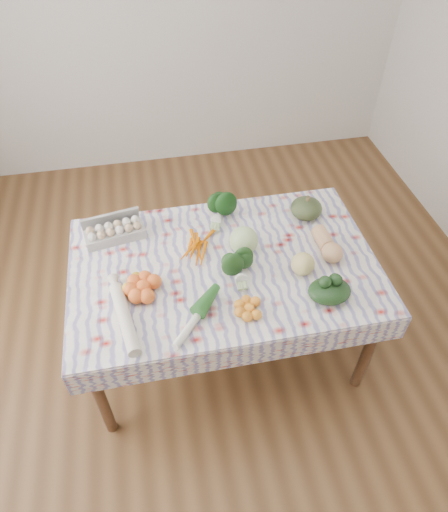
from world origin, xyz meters
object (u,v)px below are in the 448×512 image
(egg_carton, at_px, (115,233))
(cabbage, at_px, (244,240))
(kabocha_squash, at_px, (306,208))
(dining_table, at_px, (224,274))
(grapefruit, at_px, (303,264))
(butternut_squash, at_px, (327,244))

(egg_carton, bearing_deg, cabbage, -29.49)
(egg_carton, relative_size, kabocha_squash, 1.80)
(dining_table, height_order, egg_carton, egg_carton)
(cabbage, xyz_separation_m, grapefruit, (0.27, -0.22, -0.02))
(dining_table, distance_m, kabocha_squash, 0.65)
(grapefruit, bearing_deg, egg_carton, 154.69)
(dining_table, xyz_separation_m, egg_carton, (-0.57, 0.31, 0.13))
(kabocha_squash, height_order, grapefruit, grapefruit)
(grapefruit, bearing_deg, kabocha_squash, 69.34)
(dining_table, relative_size, cabbage, 10.09)
(butternut_squash, bearing_deg, dining_table, 175.58)
(dining_table, bearing_deg, butternut_squash, -1.46)
(butternut_squash, relative_size, grapefruit, 2.00)
(butternut_squash, bearing_deg, egg_carton, 161.05)
(dining_table, bearing_deg, cabbage, 31.35)
(egg_carton, distance_m, kabocha_squash, 1.13)
(butternut_squash, distance_m, grapefruit, 0.22)
(kabocha_squash, xyz_separation_m, cabbage, (-0.43, -0.22, 0.02))
(egg_carton, bearing_deg, kabocha_squash, -11.59)
(kabocha_squash, height_order, cabbage, cabbage)
(egg_carton, xyz_separation_m, kabocha_squash, (1.13, -0.02, 0.02))
(egg_carton, distance_m, cabbage, 0.73)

